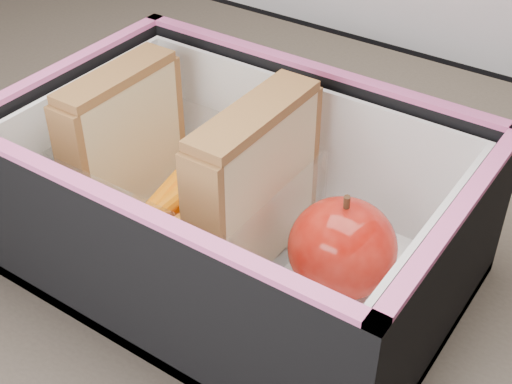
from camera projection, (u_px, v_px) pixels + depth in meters
kitchen_table at (284, 327)px, 0.58m from camera, size 1.20×0.80×0.75m
lunch_bag at (239, 190)px, 0.47m from camera, size 0.30×0.27×0.30m
plastic_tub at (187, 191)px, 0.50m from camera, size 0.16×0.11×0.07m
sandwich_left at (123, 139)px, 0.51m from camera, size 0.03×0.10×0.11m
sandwich_right at (254, 187)px, 0.46m from camera, size 0.03×0.11×0.12m
carrot_sticks at (193, 200)px, 0.51m from camera, size 0.05×0.17×0.03m
paper_napkin at (347, 290)px, 0.46m from camera, size 0.10×0.10×0.01m
red_apple at (342, 248)px, 0.44m from camera, size 0.09×0.09×0.07m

